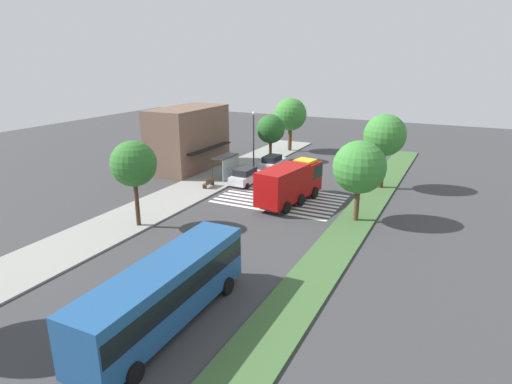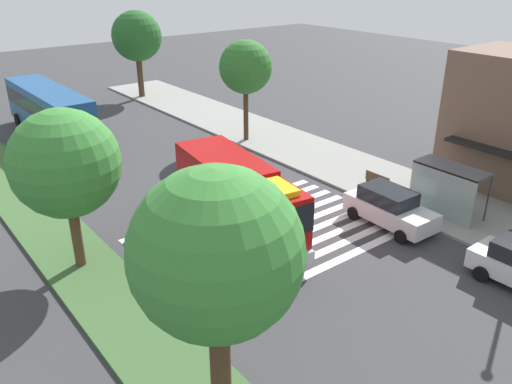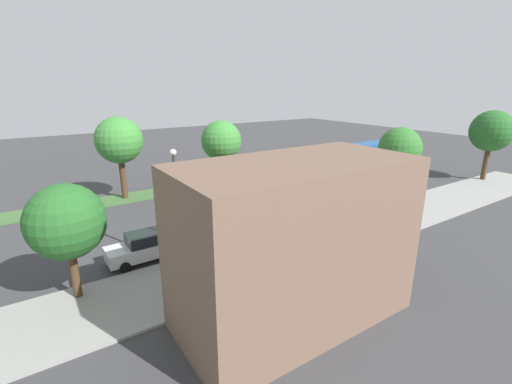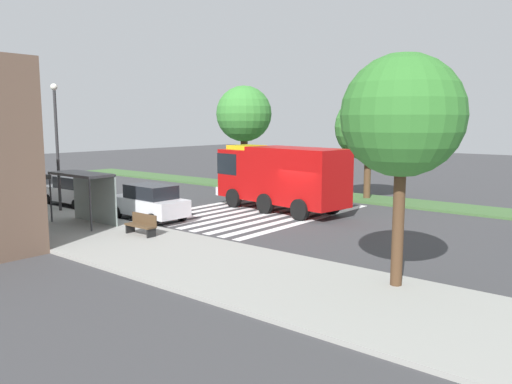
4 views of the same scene
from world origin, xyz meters
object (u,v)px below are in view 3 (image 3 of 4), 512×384
Objects in this scene: bus_stop_shelter at (250,225)px; street_lamp at (176,199)px; sidewalk_tree_far_west at (492,131)px; sidewalk_tree_west at (400,149)px; parked_car_mid at (147,246)px; bench_near_shelter at (299,230)px; median_tree_far_west at (221,141)px; fire_truck at (236,181)px; transit_bus at (372,154)px; sidewalk_tree_center at (66,222)px; parked_car_west at (242,222)px; median_tree_west at (119,141)px.

bus_stop_shelter is 0.51× the size of street_lamp.
sidewalk_tree_far_west is 1.11× the size of sidewalk_tree_west.
street_lamp is at bearing 127.28° from parked_car_mid.
street_lamp reaches higher than bench_near_shelter.
median_tree_far_west is (24.82, -15.29, -0.88)m from sidewalk_tree_far_west.
bench_near_shelter is (0.38, 9.21, -1.44)m from fire_truck.
parked_car_mid is 6.46m from bus_stop_shelter.
street_lamp is at bearing 53.83° from median_tree_far_west.
transit_bus is 23.71m from bench_near_shelter.
fire_truck is 28.55m from sidewalk_tree_far_west.
sidewalk_tree_west is at bearing -177.85° from bus_stop_shelter.
street_lamp is 1.01× the size of sidewalk_tree_west.
transit_bus is 36.53m from sidewalk_tree_center.
sidewalk_tree_far_west reaches higher than fire_truck.
street_lamp is 0.90× the size of sidewalk_tree_far_west.
bus_stop_shelter is (-5.74, 2.78, 0.98)m from parked_car_mid.
street_lamp reaches higher than bus_stop_shelter.
parked_car_west is at bearing 71.33° from fire_truck.
transit_bus is 1.49× the size of sidewalk_tree_far_west.
sidewalk_tree_center is (41.33, -0.00, -1.34)m from sidewalk_tree_far_west.
bus_stop_shelter is 0.53× the size of median_tree_far_west.
sidewalk_tree_west is (-19.71, 0.40, 1.01)m from street_lamp.
median_tree_west is (8.18, -6.64, 3.47)m from fire_truck.
median_tree_west is (-0.54, -14.89, 1.36)m from street_lamp.
parked_car_mid is 5.75m from sidewalk_tree_center.
sidewalk_tree_center reaches higher than bench_near_shelter.
bench_near_shelter is 0.24× the size of median_tree_far_west.
fire_truck is at bearing -136.57° from street_lamp.
bench_near_shelter is at bearing 173.42° from street_lamp.
street_lamp reaches higher than sidewalk_tree_center.
bench_near_shelter is (-9.74, 2.76, -0.31)m from parked_car_mid.
sidewalk_tree_west reaches higher than bench_near_shelter.
sidewalk_tree_far_west reaches higher than parked_car_mid.
bench_near_shelter is at bearing 177.69° from sidewalk_tree_center.
sidewalk_tree_center is at bearing 4.07° from street_lamp.
bus_stop_shelter is 10.23m from sidewalk_tree_center.
transit_bus is 1.66× the size of sidewalk_tree_west.
sidewalk_tree_far_west reaches higher than transit_bus.
median_tree_far_west is (-12.29, -13.09, 3.70)m from parked_car_mid.
median_tree_west is (4.89, -13.10, 4.57)m from parked_car_west.
street_lamp is 19.74m from sidewalk_tree_west.
street_lamp is at bearing 20.18° from parked_car_west.
sidewalk_tree_far_west is (-30.28, 2.20, 4.55)m from parked_car_west.
bus_stop_shelter is (1.09, 2.78, 0.96)m from parked_car_west.
bench_near_shelter is 0.27× the size of sidewalk_tree_center.
parked_car_mid is at bearing 81.56° from median_tree_west.
median_tree_west is (19.17, -15.29, 0.35)m from sidewalk_tree_west.
street_lamp is at bearing -0.64° from sidewalk_tree_far_west.
sidewalk_tree_west reaches higher than bus_stop_shelter.
sidewalk_tree_far_west reaches higher than bench_near_shelter.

